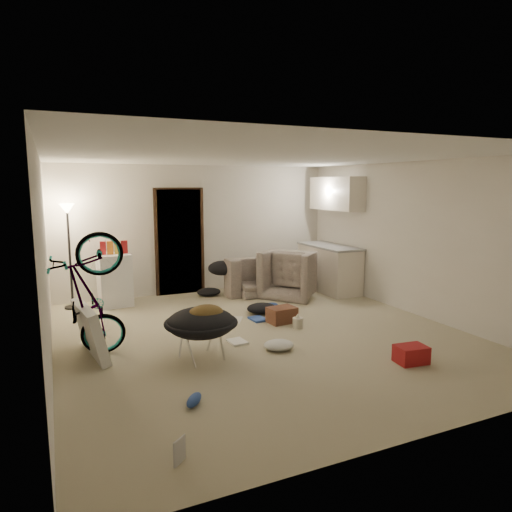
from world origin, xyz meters
name	(u,v)px	position (x,y,z in m)	size (l,w,h in m)	color
floor	(262,335)	(0.00, 0.00, -0.01)	(5.50, 6.00, 0.02)	tan
ceiling	(263,156)	(0.00, 0.00, 2.51)	(5.50, 6.00, 0.02)	white
wall_back	(198,229)	(0.00, 3.01, 1.25)	(5.50, 0.02, 2.50)	silver
wall_front	(423,296)	(0.00, -3.01, 1.25)	(5.50, 0.02, 2.50)	silver
wall_left	(44,262)	(-2.76, 0.00, 1.25)	(0.02, 6.00, 2.50)	silver
wall_right	(415,239)	(2.76, 0.00, 1.25)	(0.02, 6.00, 2.50)	silver
doorway	(179,242)	(-0.40, 2.97, 1.02)	(0.85, 0.10, 2.04)	black
door_trim	(180,242)	(-0.40, 2.94, 1.02)	(0.97, 0.04, 2.10)	#301D11
floor_lamp	(68,233)	(-2.40, 2.65, 1.31)	(0.28, 0.28, 1.81)	black
kitchen_counter	(329,269)	(2.43, 2.00, 0.44)	(0.60, 1.50, 0.88)	silver
counter_top	(330,246)	(2.43, 2.00, 0.90)	(0.64, 1.54, 0.04)	gray
kitchen_uppers	(336,194)	(2.56, 2.00, 1.95)	(0.38, 1.40, 0.65)	silver
sofa	(267,277)	(1.25, 2.45, 0.27)	(1.88, 0.73, 0.55)	#363D36
armchair	(294,278)	(1.59, 1.94, 0.33)	(1.01, 0.88, 0.65)	#363D36
bicycle	(90,325)	(-2.30, 0.06, 0.42)	(0.56, 1.61, 0.84)	black
book_asset	(174,468)	(-1.93, -2.55, 0.01)	(0.15, 0.21, 0.02)	maroon
mini_fridge	(115,280)	(-1.69, 2.55, 0.46)	(0.54, 0.54, 0.92)	white
snack_box_0	(103,250)	(-1.86, 2.55, 1.00)	(0.10, 0.07, 0.30)	maroon
snack_box_1	(110,250)	(-1.74, 2.55, 1.00)	(0.10, 0.07, 0.30)	#BF6217
snack_box_2	(117,249)	(-1.62, 2.55, 1.00)	(0.10, 0.07, 0.30)	gold
snack_box_3	(124,249)	(-1.50, 2.55, 1.00)	(0.10, 0.07, 0.30)	maroon
saucer_chair	(201,329)	(-1.07, -0.53, 0.38)	(0.90, 0.90, 0.64)	silver
hoodie	(206,314)	(-1.02, -0.56, 0.57)	(0.48, 0.40, 0.22)	#513C1B
sofa_drape	(222,268)	(0.30, 2.45, 0.54)	(0.56, 0.46, 0.28)	black
tv_box	(90,331)	(-2.30, 0.13, 0.33)	(0.12, 1.00, 0.66)	silver
drink_case_a	(282,315)	(0.53, 0.42, 0.12)	(0.42, 0.30, 0.24)	brown
drink_case_b	(411,354)	(1.19, -1.68, 0.11)	(0.36, 0.27, 0.21)	maroon
juicer	(298,322)	(0.62, 0.07, 0.09)	(0.15, 0.15, 0.22)	beige
newspaper	(225,320)	(-0.23, 0.91, 0.00)	(0.40, 0.52, 0.01)	beige
book_blue	(258,319)	(0.24, 0.68, 0.02)	(0.22, 0.30, 0.03)	#294797
book_white	(237,342)	(-0.45, -0.16, 0.01)	(0.21, 0.28, 0.03)	silver
shoe_0	(270,306)	(0.71, 1.20, 0.05)	(0.29, 0.12, 0.11)	#294797
shoe_2	(194,400)	(-1.50, -1.64, 0.05)	(0.28, 0.11, 0.10)	#294797
clothes_lump_a	(261,308)	(0.47, 1.03, 0.08)	(0.50, 0.43, 0.16)	black
clothes_lump_b	(209,292)	(0.05, 2.55, 0.07)	(0.47, 0.40, 0.14)	black
clothes_lump_c	(279,345)	(-0.06, -0.63, 0.06)	(0.40, 0.34, 0.12)	silver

